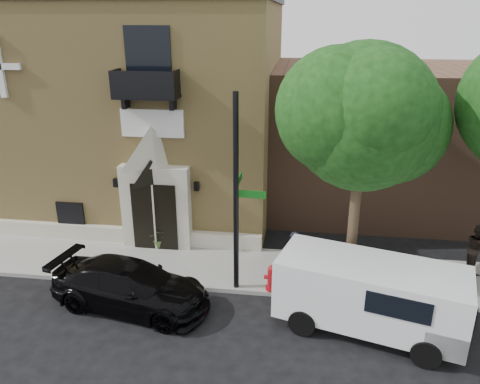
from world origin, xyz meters
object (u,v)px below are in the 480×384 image
object	(u,v)px
dumpster	(346,275)
pedestrian_near	(294,258)
street_sign	(237,196)
pedestrian_far	(477,249)
fire_hydrant	(272,278)
cargo_van	(377,295)
black_sedan	(130,286)

from	to	relation	value
dumpster	pedestrian_near	xyz separation A→B (m)	(-1.68, 0.31, 0.34)
street_sign	pedestrian_far	world-z (taller)	street_sign
fire_hydrant	pedestrian_far	bearing A→B (deg)	17.05
cargo_van	pedestrian_far	size ratio (longest dim) A/B	3.14
street_sign	fire_hydrant	xyz separation A→B (m)	(1.14, -0.02, -2.77)
cargo_van	street_sign	world-z (taller)	street_sign
black_sedan	pedestrian_near	xyz separation A→B (m)	(4.92, 1.78, 0.37)
fire_hydrant	pedestrian_far	world-z (taller)	pedestrian_far
fire_hydrant	pedestrian_near	world-z (taller)	pedestrian_near
fire_hydrant	dumpster	distance (m)	2.36
pedestrian_far	fire_hydrant	bearing A→B (deg)	104.78
cargo_van	dumpster	size ratio (longest dim) A/B	2.84
street_sign	fire_hydrant	size ratio (longest dim) A/B	7.25
pedestrian_far	pedestrian_near	bearing A→B (deg)	102.42
cargo_van	dumpster	world-z (taller)	cargo_van
dumpster	pedestrian_near	distance (m)	1.74
black_sedan	fire_hydrant	world-z (taller)	black_sedan
pedestrian_near	street_sign	bearing A→B (deg)	-1.23
fire_hydrant	dumpster	world-z (taller)	dumpster
pedestrian_near	dumpster	bearing A→B (deg)	154.06
fire_hydrant	pedestrian_near	size ratio (longest dim) A/B	0.46
dumpster	pedestrian_near	size ratio (longest dim) A/B	1.02
cargo_van	street_sign	distance (m)	4.96
dumpster	pedestrian_far	bearing A→B (deg)	16.53
pedestrian_near	pedestrian_far	world-z (taller)	pedestrian_near
black_sedan	pedestrian_far	distance (m)	11.64
dumpster	pedestrian_near	bearing A→B (deg)	162.97
pedestrian_near	pedestrian_far	xyz separation A→B (m)	(6.20, 1.62, -0.07)
cargo_van	pedestrian_far	distance (m)	5.29
black_sedan	cargo_van	distance (m)	7.31
black_sedan	fire_hydrant	bearing A→B (deg)	-62.48
dumpster	pedestrian_far	size ratio (longest dim) A/B	1.10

